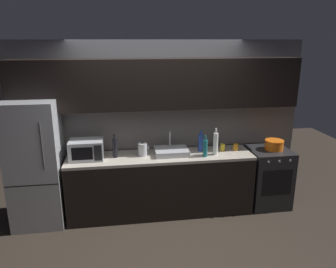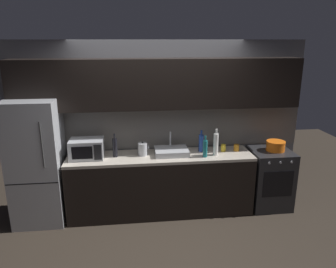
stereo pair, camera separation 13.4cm
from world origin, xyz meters
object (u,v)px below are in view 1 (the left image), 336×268
(refrigerator, at_px, (36,163))
(cooking_pot, at_px, (274,145))
(mug_yellow, at_px, (223,147))
(microwave, at_px, (86,149))
(mug_amber, at_px, (236,147))
(wine_bottle_teal, at_px, (205,148))
(oven_range, at_px, (268,177))
(wine_bottle_clear, at_px, (216,140))
(wine_bottle_blue, at_px, (201,142))
(wine_bottle_white, at_px, (216,144))
(kettle, at_px, (143,149))
(wine_bottle_dark, at_px, (115,148))

(refrigerator, height_order, cooking_pot, refrigerator)
(refrigerator, xyz_separation_m, mug_yellow, (2.66, 0.06, 0.08))
(microwave, height_order, mug_amber, microwave)
(wine_bottle_teal, height_order, cooking_pot, wine_bottle_teal)
(oven_range, height_order, wine_bottle_clear, wine_bottle_clear)
(wine_bottle_blue, bearing_deg, mug_yellow, -7.38)
(wine_bottle_clear, xyz_separation_m, mug_yellow, (0.07, -0.15, -0.08))
(cooking_pot, bearing_deg, oven_range, -178.57)
(wine_bottle_white, height_order, mug_amber, wine_bottle_white)
(mug_amber, bearing_deg, wine_bottle_white, -159.72)
(oven_range, bearing_deg, wine_bottle_teal, -172.55)
(microwave, xyz_separation_m, wine_bottle_blue, (1.65, 0.09, -0.00))
(kettle, distance_m, wine_bottle_white, 1.05)
(microwave, height_order, wine_bottle_teal, wine_bottle_teal)
(wine_bottle_dark, height_order, cooking_pot, wine_bottle_dark)
(oven_range, bearing_deg, wine_bottle_white, -174.95)
(refrigerator, xyz_separation_m, cooking_pot, (3.44, 0.00, 0.10))
(mug_amber, relative_size, cooking_pot, 0.36)
(mug_amber, bearing_deg, refrigerator, -178.97)
(oven_range, height_order, wine_bottle_blue, wine_bottle_blue)
(wine_bottle_blue, distance_m, cooking_pot, 1.12)
(wine_bottle_teal, bearing_deg, wine_bottle_white, 19.53)
(wine_bottle_blue, bearing_deg, wine_bottle_teal, -89.20)
(mug_amber, bearing_deg, wine_bottle_clear, 148.54)
(mug_yellow, distance_m, cooking_pot, 0.79)
(wine_bottle_teal, height_order, mug_yellow, wine_bottle_teal)
(wine_bottle_clear, bearing_deg, oven_range, -15.11)
(wine_bottle_clear, relative_size, cooking_pot, 1.14)
(wine_bottle_white, bearing_deg, wine_bottle_teal, -160.47)
(oven_range, distance_m, microwave, 2.77)
(kettle, height_order, wine_bottle_clear, wine_bottle_clear)
(wine_bottle_dark, bearing_deg, mug_amber, 1.15)
(refrigerator, relative_size, mug_amber, 17.51)
(microwave, distance_m, wine_bottle_dark, 0.39)
(oven_range, relative_size, mug_amber, 9.00)
(wine_bottle_blue, xyz_separation_m, wine_bottle_teal, (0.00, -0.25, -0.01))
(wine_bottle_clear, relative_size, wine_bottle_blue, 0.98)
(wine_bottle_teal, bearing_deg, cooking_pot, 7.15)
(wine_bottle_blue, xyz_separation_m, mug_yellow, (0.33, -0.04, -0.08))
(wine_bottle_dark, bearing_deg, wine_bottle_teal, -7.00)
(cooking_pot, bearing_deg, mug_amber, 174.99)
(refrigerator, distance_m, mug_amber, 2.86)
(kettle, bearing_deg, wine_bottle_blue, 4.80)
(wine_bottle_white, bearing_deg, microwave, 176.92)
(microwave, distance_m, kettle, 0.78)
(oven_range, distance_m, cooking_pot, 0.53)
(oven_range, height_order, wine_bottle_white, wine_bottle_white)
(wine_bottle_white, xyz_separation_m, cooking_pot, (0.94, 0.08, -0.09))
(kettle, relative_size, wine_bottle_clear, 0.65)
(oven_range, distance_m, wine_bottle_clear, 1.01)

